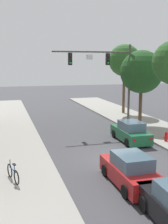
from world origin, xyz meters
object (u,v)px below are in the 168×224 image
car_lead_green (131,132)px  car_following_red (130,171)px  street_tree_third (125,61)px  bicycle_leaning (13,173)px  traffic_signal_mast (108,70)px  fire_hydrant (166,136)px  street_tree_second (142,72)px

car_lead_green → car_following_red: bearing=-115.6°
car_lead_green → street_tree_third: size_ratio=0.53×
car_lead_green → bicycle_leaning: bearing=-148.9°
car_lead_green → car_following_red: same height
traffic_signal_mast → fire_hydrant: 7.99m
car_lead_green → fire_hydrant: bearing=-24.7°
bicycle_leaning → street_tree_second: (12.24, 10.20, 4.62)m
car_following_red → bicycle_leaning: (-5.56, 1.73, -0.18)m
traffic_signal_mast → car_lead_green: traffic_signal_mast is taller
traffic_signal_mast → street_tree_second: 3.37m
car_following_red → bicycle_leaning: car_following_red is taller
car_lead_green → street_tree_third: (4.39, 11.15, 5.55)m
car_lead_green → bicycle_leaning: 10.49m
car_following_red → street_tree_third: bearing=66.9°
car_lead_green → fire_hydrant: size_ratio=5.93×
car_following_red → street_tree_second: street_tree_second is taller
car_following_red → traffic_signal_mast: bearing=74.3°
bicycle_leaning → street_tree_third: 22.06m
bicycle_leaning → fire_hydrant: bicycle_leaning is taller
street_tree_third → bicycle_leaning: bearing=-128.9°
traffic_signal_mast → street_tree_second: size_ratio=1.07×
car_following_red → bicycle_leaning: bearing=162.7°
car_following_red → fire_hydrant: (5.84, 6.04, -0.22)m
car_lead_green → street_tree_second: street_tree_second is taller
traffic_signal_mast → car_following_red: 13.17m
car_following_red → fire_hydrant: car_following_red is taller
traffic_signal_mast → car_following_red: size_ratio=1.77×
car_lead_green → street_tree_second: size_ratio=0.61×
traffic_signal_mast → car_following_red: bearing=-105.7°
street_tree_second → traffic_signal_mast: bearing=-178.7°
street_tree_second → street_tree_third: 6.57m
car_following_red → street_tree_third: (7.81, 18.31, 5.55)m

